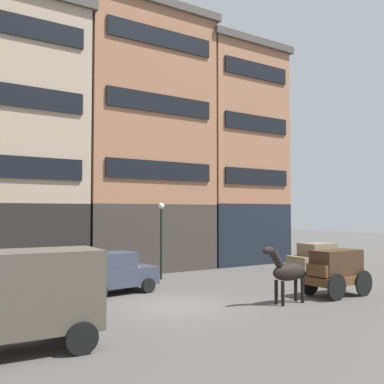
{
  "coord_description": "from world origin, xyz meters",
  "views": [
    {
      "loc": [
        -9.12,
        -14.8,
        3.63
      ],
      "look_at": [
        2.17,
        2.17,
        4.56
      ],
      "focal_mm": 41.34,
      "sensor_mm": 36.0,
      "label": 1
    }
  ],
  "objects": [
    {
      "name": "cargo_wagon",
      "position": [
        6.76,
        -2.21,
        1.15
      ],
      "size": [
        2.9,
        1.51,
        1.98
      ],
      "color": "brown",
      "rests_on": "ground_plane"
    },
    {
      "name": "ground_plane",
      "position": [
        0.0,
        0.0,
        0.0
      ],
      "size": [
        120.0,
        120.0,
        0.0
      ],
      "primitive_type": "plane",
      "color": "#4C4947"
    },
    {
      "name": "fire_hydrant_curbside",
      "position": [
        1.41,
        6.19,
        0.43
      ],
      "size": [
        0.24,
        0.24,
        0.83
      ],
      "color": "maroon",
      "rests_on": "ground_plane"
    },
    {
      "name": "building_center_right",
      "position": [
        3.79,
        10.86,
        8.34
      ],
      "size": [
        8.82,
        6.31,
        16.59
      ],
      "color": "#38332D",
      "rests_on": "ground_plane"
    },
    {
      "name": "sedan_light",
      "position": [
        11.19,
        2.5,
        0.91
      ],
      "size": [
        3.82,
        2.11,
        1.83
      ],
      "color": "#7A6B4C",
      "rests_on": "ground_plane"
    },
    {
      "name": "draft_horse",
      "position": [
        3.81,
        -2.21,
        1.27
      ],
      "size": [
        2.34,
        0.6,
        2.3
      ],
      "color": "black",
      "rests_on": "ground_plane"
    },
    {
      "name": "building_far_right",
      "position": [
        11.38,
        10.86,
        7.95
      ],
      "size": [
        7.07,
        6.31,
        15.81
      ],
      "color": "black",
      "rests_on": "ground_plane"
    },
    {
      "name": "streetlamp_curbside",
      "position": [
        2.77,
        6.08,
        2.67
      ],
      "size": [
        0.32,
        0.32,
        4.12
      ],
      "color": "black",
      "rests_on": "ground_plane"
    },
    {
      "name": "building_center_left",
      "position": [
        -3.82,
        10.86,
        7.64
      ],
      "size": [
        7.1,
        6.31,
        15.18
      ],
      "color": "black",
      "rests_on": "ground_plane"
    },
    {
      "name": "sedan_dark",
      "position": [
        -0.99,
        3.65,
        0.91
      ],
      "size": [
        3.84,
        2.16,
        1.83
      ],
      "color": "#333847",
      "rests_on": "ground_plane"
    },
    {
      "name": "delivery_truck_near",
      "position": [
        -6.41,
        -2.7,
        1.42
      ],
      "size": [
        4.46,
        2.38,
        2.62
      ],
      "color": "#333847",
      "rests_on": "ground_plane"
    }
  ]
}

